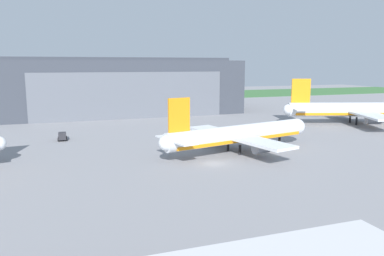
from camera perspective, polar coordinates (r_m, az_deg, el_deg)
The scene contains 6 objects.
ground_plane at distance 71.04m, azimuth 3.19°, elevation -5.40°, with size 440.00×440.00×0.00m, color gray.
grass_field_strip at distance 218.46m, azimuth -12.38°, elevation 4.57°, with size 440.00×56.00×0.08m, color #3B6D3A.
maintenance_hangar at distance 147.53m, azimuth -10.53°, elevation 6.20°, with size 85.63×37.31×20.95m.
airliner_far_right at distance 128.46m, azimuth 24.02°, elevation 2.50°, with size 46.02×40.15×14.02m.
airliner_near_left at distance 80.01m, azimuth 7.18°, elevation -0.99°, with size 37.39×29.41×12.21m.
stair_truck at distance 97.40m, azimuth -19.02°, elevation -1.13°, with size 2.27×3.97×2.09m.
Camera 1 is at (-26.41, -63.33, 18.39)m, focal length 35.27 mm.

